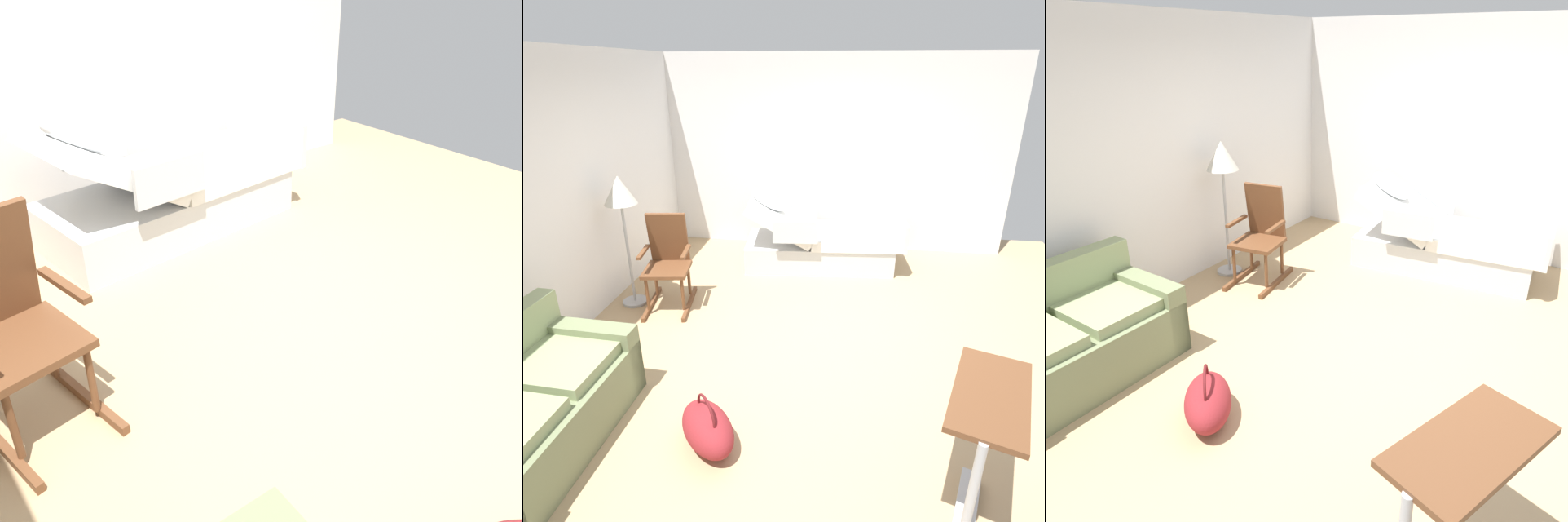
# 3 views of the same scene
# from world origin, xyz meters

# --- Properties ---
(ground_plane) EXTENTS (6.59, 6.59, 0.00)m
(ground_plane) POSITION_xyz_m (0.00, 0.00, 0.00)
(ground_plane) COLOR tan
(back_wall) EXTENTS (5.47, 0.10, 2.70)m
(back_wall) POSITION_xyz_m (0.00, 2.41, 1.35)
(back_wall) COLOR white
(back_wall) RESTS_ON ground
(side_wall) EXTENTS (0.10, 4.93, 2.70)m
(side_wall) POSITION_xyz_m (2.69, 0.00, 1.35)
(side_wall) COLOR white
(side_wall) RESTS_ON ground
(hospital_bed) EXTENTS (1.16, 2.14, 1.07)m
(hospital_bed) POSITION_xyz_m (1.91, 0.09, 0.31)
(hospital_bed) COLOR silver
(hospital_bed) RESTS_ON ground
(couch) EXTENTS (1.62, 0.90, 0.85)m
(couch) POSITION_xyz_m (-1.68, 1.81, 0.31)
(couch) COLOR #737D57
(couch) RESTS_ON ground
(rocking_chair) EXTENTS (0.83, 0.59, 1.05)m
(rocking_chair) POSITION_xyz_m (0.53, 1.67, 0.50)
(rocking_chair) COLOR brown
(rocking_chair) RESTS_ON ground
(floor_lamp) EXTENTS (0.34, 0.34, 1.48)m
(floor_lamp) POSITION_xyz_m (0.46, 2.09, 1.23)
(floor_lamp) COLOR #B2B5BA
(floor_lamp) RESTS_ON ground
(overbed_table) EXTENTS (0.89, 0.63, 0.84)m
(overbed_table) POSITION_xyz_m (-1.71, -1.14, 0.53)
(overbed_table) COLOR #B2B5BA
(overbed_table) RESTS_ON ground
(duffel_bag) EXTENTS (0.63, 0.61, 0.43)m
(duffel_bag) POSITION_xyz_m (-1.46, 0.59, 0.15)
(duffel_bag) COLOR maroon
(duffel_bag) RESTS_ON ground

